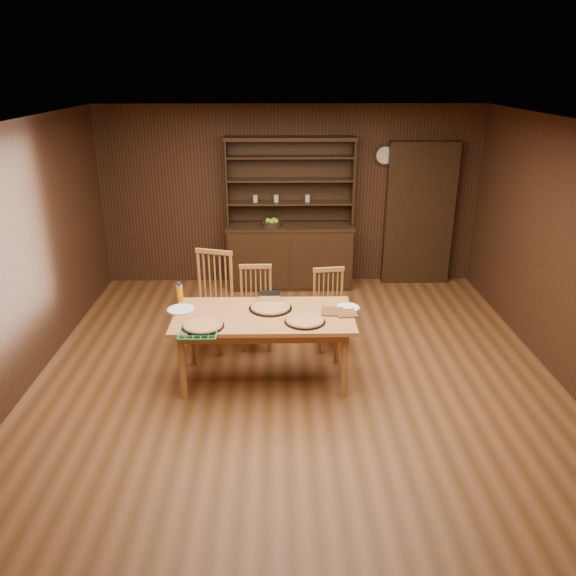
{
  "coord_description": "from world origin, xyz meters",
  "views": [
    {
      "loc": [
        -0.18,
        -5.13,
        3.07
      ],
      "look_at": [
        -0.08,
        0.4,
        0.89
      ],
      "focal_mm": 35.0,
      "sensor_mm": 36.0,
      "label": 1
    }
  ],
  "objects_px": {
    "chair_center": "(256,304)",
    "juice_bottle": "(180,293)",
    "china_hutch": "(290,248)",
    "chair_right": "(329,306)",
    "dining_table": "(264,322)",
    "chair_left": "(212,296)"
  },
  "relations": [
    {
      "from": "chair_right",
      "to": "juice_bottle",
      "type": "xyz_separation_m",
      "value": [
        -1.64,
        -0.43,
        0.35
      ]
    },
    {
      "from": "dining_table",
      "to": "juice_bottle",
      "type": "height_order",
      "value": "juice_bottle"
    },
    {
      "from": "chair_left",
      "to": "china_hutch",
      "type": "bearing_deg",
      "value": 80.6
    },
    {
      "from": "chair_center",
      "to": "juice_bottle",
      "type": "relative_size",
      "value": 4.59
    },
    {
      "from": "dining_table",
      "to": "chair_right",
      "type": "height_order",
      "value": "chair_right"
    },
    {
      "from": "chair_left",
      "to": "chair_right",
      "type": "xyz_separation_m",
      "value": [
        1.35,
        -0.04,
        -0.11
      ]
    },
    {
      "from": "chair_left",
      "to": "chair_right",
      "type": "relative_size",
      "value": 1.22
    },
    {
      "from": "china_hutch",
      "to": "chair_center",
      "type": "distance_m",
      "value": 1.95
    },
    {
      "from": "chair_right",
      "to": "chair_left",
      "type": "bearing_deg",
      "value": 171.43
    },
    {
      "from": "dining_table",
      "to": "chair_center",
      "type": "height_order",
      "value": "chair_center"
    },
    {
      "from": "dining_table",
      "to": "chair_center",
      "type": "distance_m",
      "value": 0.85
    },
    {
      "from": "chair_left",
      "to": "juice_bottle",
      "type": "distance_m",
      "value": 0.6
    },
    {
      "from": "dining_table",
      "to": "juice_bottle",
      "type": "relative_size",
      "value": 8.61
    },
    {
      "from": "china_hutch",
      "to": "chair_right",
      "type": "bearing_deg",
      "value": -77.99
    },
    {
      "from": "chair_left",
      "to": "juice_bottle",
      "type": "height_order",
      "value": "chair_left"
    },
    {
      "from": "china_hutch",
      "to": "chair_right",
      "type": "height_order",
      "value": "china_hutch"
    },
    {
      "from": "chair_right",
      "to": "juice_bottle",
      "type": "bearing_deg",
      "value": -172.27
    },
    {
      "from": "juice_bottle",
      "to": "dining_table",
      "type": "bearing_deg",
      "value": -21.78
    },
    {
      "from": "chair_left",
      "to": "juice_bottle",
      "type": "xyz_separation_m",
      "value": [
        -0.29,
        -0.47,
        0.24
      ]
    },
    {
      "from": "dining_table",
      "to": "chair_left",
      "type": "xyz_separation_m",
      "value": [
        -0.61,
        0.83,
        -0.06
      ]
    },
    {
      "from": "chair_left",
      "to": "chair_center",
      "type": "distance_m",
      "value": 0.51
    },
    {
      "from": "china_hutch",
      "to": "chair_right",
      "type": "xyz_separation_m",
      "value": [
        0.41,
        -1.93,
        -0.1
      ]
    }
  ]
}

